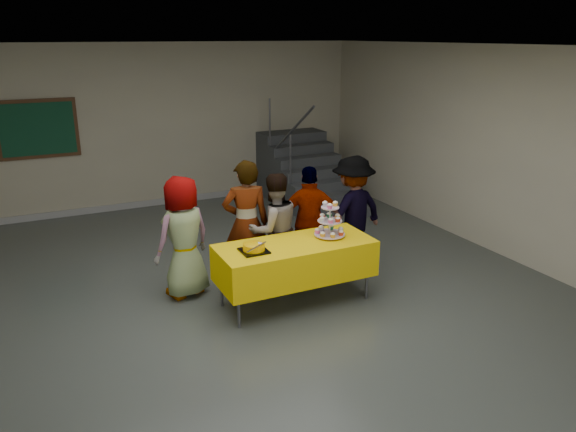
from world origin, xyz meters
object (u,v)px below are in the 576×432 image
bake_table (295,260)px  staircase (304,175)px  schoolchild_c (274,230)px  schoolchild_d (310,222)px  bear_cake (254,247)px  schoolchild_e (352,212)px  schoolchild_a (184,237)px  noticeboard (38,129)px  schoolchild_b (246,224)px  cupcake_stand (330,223)px

bake_table → staircase: 4.51m
schoolchild_c → staircase: staircase is taller
bake_table → schoolchild_d: 0.91m
bear_cake → schoolchild_e: 1.92m
schoolchild_a → schoolchild_e: 2.36m
schoolchild_a → schoolchild_c: bearing=151.9°
schoolchild_c → noticeboard: noticeboard is taller
bake_table → schoolchild_d: bearing=50.9°
schoolchild_b → schoolchild_e: size_ratio=1.05×
schoolchild_a → schoolchild_d: 1.70m
schoolchild_b → staircase: 4.05m
cupcake_stand → schoolchild_e: schoolchild_e is taller
schoolchild_b → staircase: staircase is taller
bake_table → schoolchild_d: (0.56, 0.69, 0.19)m
schoolchild_e → staircase: staircase is taller
schoolchild_a → schoolchild_d: size_ratio=1.02×
schoolchild_e → noticeboard: (-3.72, 4.10, 0.81)m
cupcake_stand → schoolchild_b: schoolchild_b is taller
schoolchild_b → noticeboard: bearing=-48.6°
staircase → cupcake_stand: bearing=-113.0°
staircase → schoolchild_c: bearing=-122.7°
schoolchild_e → staircase: (0.92, 3.26, -0.30)m
schoolchild_b → noticeboard: noticeboard is taller
schoolchild_e → bear_cake: bearing=12.3°
staircase → noticeboard: noticeboard is taller
cupcake_stand → noticeboard: (-2.98, 4.76, 0.66)m
cupcake_stand → bake_table: bearing=-176.3°
bear_cake → schoolchild_a: 1.02m
bake_table → schoolchild_b: (-0.32, 0.76, 0.27)m
cupcake_stand → staircase: size_ratio=0.19×
schoolchild_a → staircase: size_ratio=0.64×
cupcake_stand → schoolchild_b: size_ratio=0.27×
schoolchild_c → staircase: (2.14, 3.33, -0.25)m
cupcake_stand → bear_cake: bearing=-176.2°
schoolchild_c → staircase: bearing=-123.1°
staircase → noticeboard: (-4.64, 0.84, 1.11)m
schoolchild_c → bear_cake: bearing=50.1°
bear_cake → schoolchild_b: size_ratio=0.22×
staircase → bake_table: bearing=-118.5°
cupcake_stand → schoolchild_c: schoolchild_c is taller
staircase → bear_cake: bearing=-123.9°
schoolchild_c → schoolchild_e: size_ratio=0.94×
bear_cake → schoolchild_d: (1.10, 0.73, -0.08)m
schoolchild_b → cupcake_stand: bearing=150.8°
schoolchild_a → schoolchild_c: size_ratio=1.03×
schoolchild_d → staircase: bearing=-94.4°
staircase → noticeboard: 4.84m
bear_cake → schoolchild_c: 0.87m
schoolchild_c → bake_table: bearing=89.2°
schoolchild_d → noticeboard: bearing=-31.9°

